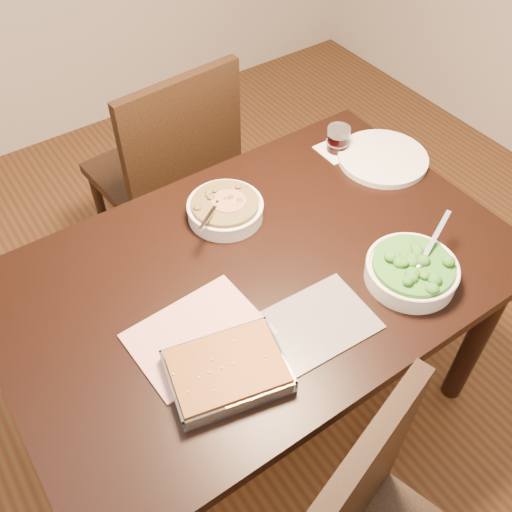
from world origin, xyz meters
TOP-DOWN VIEW (x-y plane):
  - ground at (0.00, 0.00)m, footprint 4.00×4.00m
  - table at (0.00, 0.00)m, footprint 1.40×0.90m
  - magazine_a at (-0.25, -0.09)m, footprint 0.33×0.25m
  - magazine_b at (0.01, -0.23)m, footprint 0.30×0.22m
  - coaster at (0.51, 0.29)m, footprint 0.12×0.12m
  - stew_bowl at (0.03, 0.23)m, footprint 0.23×0.23m
  - broccoli_bowl at (0.31, -0.26)m, footprint 0.27×0.25m
  - baking_dish at (-0.25, -0.23)m, footprint 0.31×0.25m
  - wine_tumbler at (0.51, 0.29)m, footprint 0.08×0.08m
  - dinner_plate at (0.60, 0.16)m, footprint 0.29×0.29m
  - chair_far at (0.10, 0.74)m, footprint 0.50×0.50m

SIDE VIEW (x-z plane):
  - ground at x=0.00m, z-range 0.00..0.00m
  - chair_far at x=0.10m, z-range 0.06..1.04m
  - table at x=0.00m, z-range 0.28..1.03m
  - coaster at x=0.51m, z-range 0.75..0.75m
  - magazine_b at x=0.01m, z-range 0.75..0.76m
  - magazine_a at x=-0.25m, z-range 0.75..0.76m
  - dinner_plate at x=0.60m, z-range 0.75..0.77m
  - baking_dish at x=-0.25m, z-range 0.75..0.80m
  - stew_bowl at x=0.03m, z-range 0.74..0.82m
  - broccoli_bowl at x=0.31m, z-range 0.74..0.83m
  - wine_tumbler at x=0.51m, z-range 0.75..0.84m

